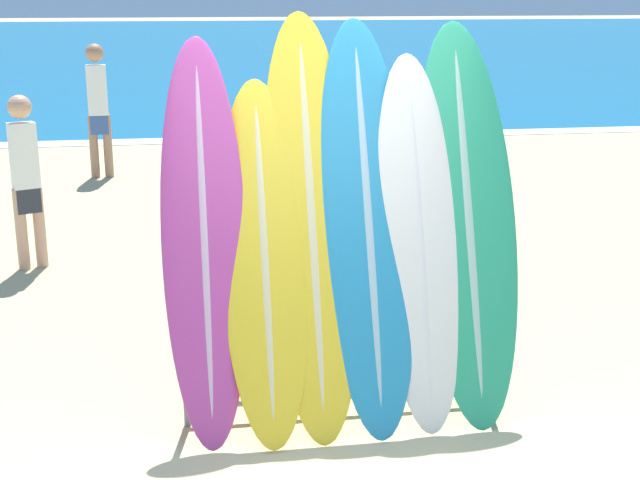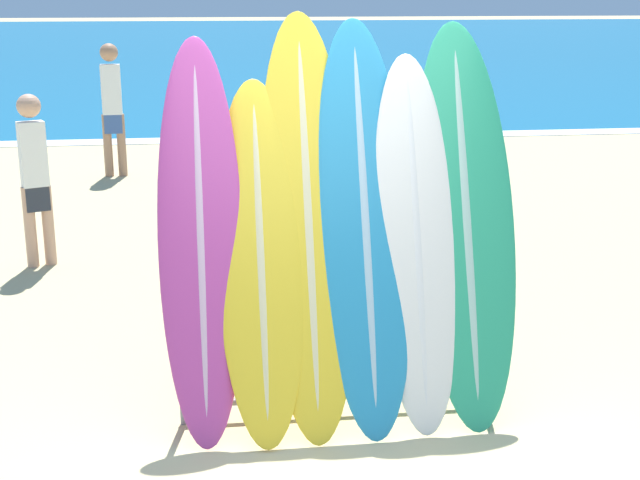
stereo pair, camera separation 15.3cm
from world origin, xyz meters
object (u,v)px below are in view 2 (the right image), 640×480
(surfboard_rack, at_px, (338,343))
(surfboard_slot_0, at_px, (201,238))
(person_near_water, at_px, (328,115))
(person_far_left, at_px, (35,174))
(person_far_right, at_px, (112,105))
(surfboard_slot_1, at_px, (260,259))
(surfboard_slot_4, at_px, (416,241))
(surfboard_slot_2, at_px, (308,221))
(surfboard_slot_5, at_px, (466,222))
(person_mid_beach, at_px, (292,180))
(surfboard_slot_3, at_px, (364,223))

(surfboard_rack, distance_m, surfboard_slot_0, 1.02)
(person_near_water, bearing_deg, surfboard_slot_0, 126.47)
(person_far_left, bearing_deg, person_far_right, -116.24)
(surfboard_slot_1, relative_size, surfboard_slot_4, 0.94)
(surfboard_slot_2, distance_m, surfboard_slot_4, 0.64)
(surfboard_slot_4, distance_m, surfboard_slot_5, 0.32)
(surfboard_rack, height_order, person_mid_beach, person_mid_beach)
(surfboard_slot_0, bearing_deg, surfboard_slot_1, -7.13)
(surfboard_slot_3, relative_size, person_far_left, 1.47)
(surfboard_slot_1, height_order, surfboard_slot_2, surfboard_slot_2)
(surfboard_slot_1, relative_size, person_near_water, 1.29)
(surfboard_slot_0, height_order, person_mid_beach, surfboard_slot_0)
(surfboard_slot_0, relative_size, person_far_left, 1.41)
(surfboard_rack, distance_m, person_near_water, 7.09)
(surfboard_slot_1, distance_m, surfboard_slot_3, 0.64)
(surfboard_slot_1, distance_m, surfboard_slot_5, 1.23)
(person_far_left, bearing_deg, surfboard_slot_0, 92.76)
(surfboard_slot_1, distance_m, person_far_right, 7.55)
(surfboard_slot_5, xyz_separation_m, person_far_left, (-3.04, 3.23, -0.28))
(surfboard_slot_0, distance_m, surfboard_slot_1, 0.36)
(surfboard_slot_5, distance_m, person_near_water, 6.93)
(surfboard_slot_2, distance_m, person_mid_beach, 2.55)
(person_mid_beach, relative_size, person_far_right, 0.91)
(surfboard_slot_5, bearing_deg, surfboard_slot_4, -171.32)
(surfboard_rack, bearing_deg, surfboard_slot_4, 6.45)
(person_near_water, bearing_deg, person_far_right, 42.19)
(person_mid_beach, bearing_deg, surfboard_slot_0, 37.21)
(surfboard_slot_2, bearing_deg, person_mid_beach, 86.43)
(surfboard_slot_4, distance_m, person_far_right, 7.76)
(surfboard_slot_0, height_order, surfboard_slot_4, surfboard_slot_0)
(surfboard_slot_5, bearing_deg, person_near_water, 88.73)
(surfboard_slot_2, relative_size, surfboard_slot_3, 1.02)
(person_mid_beach, distance_m, person_far_left, 2.36)
(surfboard_slot_4, relative_size, person_near_water, 1.38)
(surfboard_slot_2, height_order, person_far_left, surfboard_slot_2)
(surfboard_slot_4, height_order, person_far_right, surfboard_slot_4)
(person_near_water, height_order, person_far_right, person_far_right)
(surfboard_rack, xyz_separation_m, surfboard_slot_3, (0.17, 0.11, 0.70))
(surfboard_slot_0, distance_m, surfboard_slot_3, 0.95)
(surfboard_rack, bearing_deg, person_mid_beach, 90.00)
(surfboard_rack, relative_size, person_far_left, 1.18)
(surfboard_slot_2, xyz_separation_m, surfboard_slot_5, (0.93, -0.03, -0.03))
(surfboard_slot_1, distance_m, person_far_left, 3.77)
(person_near_water, distance_m, person_mid_beach, 4.47)
(person_far_right, bearing_deg, surfboard_slot_0, 95.95)
(person_far_left, bearing_deg, surfboard_rack, 102.40)
(surfboard_slot_2, distance_m, person_far_right, 7.52)
(surfboard_slot_2, bearing_deg, surfboard_slot_3, -3.72)
(surfboard_slot_2, relative_size, surfboard_slot_4, 1.11)
(surfboard_slot_1, bearing_deg, surfboard_slot_0, 172.87)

